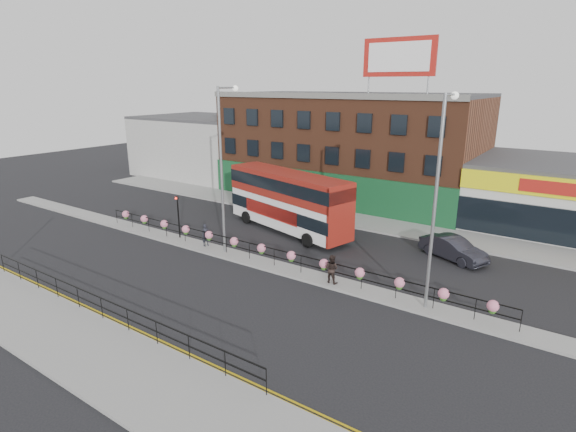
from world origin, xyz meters
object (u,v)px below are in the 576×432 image
Objects in this scene: lamp_column_west at (224,157)px; double_decker_bus at (288,196)px; pedestrian_a at (206,235)px; pedestrian_b at (332,269)px; car at (453,248)px; lamp_column_east at (438,186)px.

double_decker_bus is at bearing 82.49° from lamp_column_west.
pedestrian_a is (-2.66, -6.36, -1.92)m from double_decker_bus.
pedestrian_b is 0.16× the size of lamp_column_west.
pedestrian_b is at bearing -41.53° from double_decker_bus.
car is at bearing 5.75° from double_decker_bus.
lamp_column_east reaches higher than double_decker_bus.
lamp_column_east is (13.06, -6.34, 3.59)m from double_decker_bus.
car is 3.04× the size of pedestrian_a.
car is at bearing -38.78° from pedestrian_a.
pedestrian_b is at bearing -3.84° from lamp_column_west.
double_decker_bus is at bearing 154.08° from lamp_column_east.
double_decker_bus reaches higher than pedestrian_a.
lamp_column_east is (5.42, 0.41, 5.46)m from pedestrian_b.
double_decker_bus is 7.16m from pedestrian_a.
lamp_column_west is at bearing 179.37° from lamp_column_east.
pedestrian_b is 7.71m from lamp_column_east.
double_decker_bus is 10.36m from pedestrian_b.
lamp_column_east is at bearing -176.03° from pedestrian_b.
lamp_column_east reaches higher than car.
lamp_column_east reaches higher than pedestrian_a.
double_decker_bus is 2.46× the size of car.
lamp_column_west is at bearing 143.19° from car.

